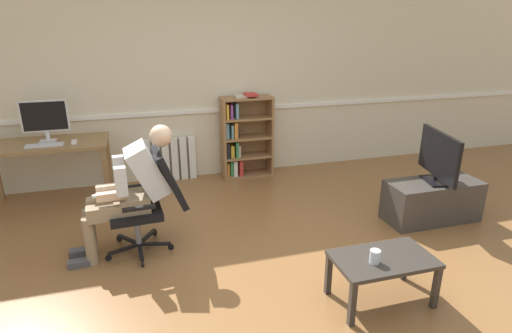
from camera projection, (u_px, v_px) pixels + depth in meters
ground_plane at (267, 276)px, 3.62m from camera, size 18.00×18.00×0.00m
back_wall at (207, 78)px, 5.56m from camera, size 12.00×0.13×2.70m
computer_desk at (46, 151)px, 4.81m from camera, size 1.36×0.66×0.76m
imac_monitor at (45, 118)px, 4.77m from camera, size 0.51×0.14×0.47m
keyboard at (45, 145)px, 4.66m from camera, size 0.39×0.12×0.02m
computer_mouse at (74, 142)px, 4.75m from camera, size 0.06×0.10×0.03m
bookshelf at (243, 138)px, 5.75m from camera, size 0.70×0.29×1.16m
radiator at (170, 159)px, 5.66m from camera, size 0.68×0.08×0.59m
office_chair at (151, 198)px, 3.89m from camera, size 0.79×0.62×0.98m
person_seated at (130, 188)px, 3.79m from camera, size 1.02×0.41×1.21m
tv_stand at (432, 201)px, 4.56m from camera, size 1.02×0.43×0.45m
tv_screen at (439, 157)px, 4.39m from camera, size 0.26×0.77×0.54m
coffee_table at (383, 264)px, 3.20m from camera, size 0.77×0.45×0.39m
drinking_glass at (375, 256)px, 3.10m from camera, size 0.08×0.08×0.10m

